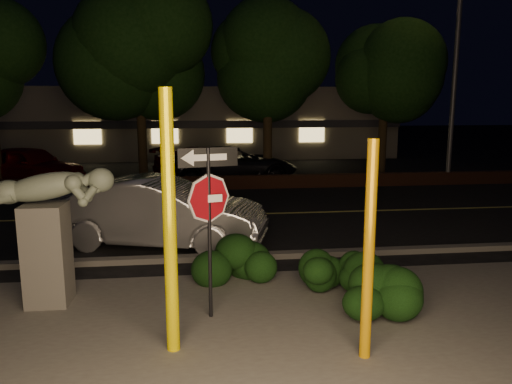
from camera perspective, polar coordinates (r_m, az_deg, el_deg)
ground at (r=17.44m, az=-5.52°, el=-0.46°), size 90.00×90.00×0.00m
patio at (r=6.96m, az=-3.04°, el=-17.76°), size 14.00×6.00×0.02m
road at (r=14.50m, az=-5.21°, el=-2.69°), size 80.00×8.00×0.01m
lane_marking at (r=14.50m, az=-5.21°, el=-2.64°), size 80.00×0.12×0.00m
curb at (r=10.53m, az=-4.51°, el=-7.46°), size 80.00×0.25×0.12m
brick_wall at (r=18.67m, az=-5.64°, el=1.04°), size 40.00×0.35×0.50m
parking_lot at (r=24.34m, az=-5.95°, el=2.66°), size 40.00×12.00×0.01m
building at (r=32.13m, az=-6.29°, el=8.12°), size 22.00×10.20×4.00m
tree_far_b at (r=20.61m, az=-13.40°, el=17.90°), size 5.20×5.20×8.41m
tree_far_c at (r=20.26m, az=1.38°, el=17.18°), size 4.80×4.80×7.84m
tree_far_d at (r=21.99m, az=14.70°, el=15.69°), size 4.40×4.40×7.42m
yellow_pole_left at (r=6.47m, az=-9.84°, el=-3.75°), size 0.17×0.17×3.46m
yellow_pole_right at (r=6.43m, az=12.77°, el=-6.76°), size 0.14×0.14×2.85m
signpost at (r=7.37m, az=-5.41°, el=-0.79°), size 0.87×0.21×2.62m
sculpture at (r=8.64m, az=-22.74°, el=-3.18°), size 2.09×0.66×2.24m
hedge_center at (r=9.30m, az=-2.91°, el=-7.45°), size 1.79×1.04×0.88m
hedge_right at (r=8.73m, az=8.98°, el=-8.30°), size 1.71×1.20×1.01m
hedge_far_right at (r=7.98m, az=13.73°, el=-10.81°), size 1.28×0.80×0.88m
streetlight at (r=20.92m, az=21.53°, el=15.89°), size 1.40×0.41×9.29m
silver_sedan at (r=11.53m, az=-10.88°, el=-2.31°), size 5.03×2.92×1.57m
parked_car_red at (r=21.64m, az=-24.47°, el=2.82°), size 4.79×3.71×1.52m
parked_car_darkred at (r=20.96m, az=-5.47°, el=3.24°), size 5.00×3.50×1.34m
parked_car_dark at (r=20.22m, az=-2.69°, el=3.18°), size 5.54×3.17×1.46m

